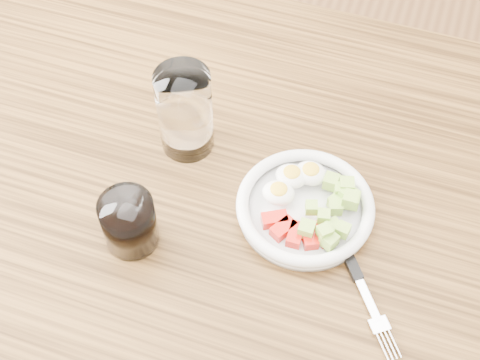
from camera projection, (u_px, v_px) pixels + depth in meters
name	position (u px, v px, depth m)	size (l,w,h in m)	color
dining_table	(244.00, 233.00, 1.07)	(1.50, 0.90, 0.77)	brown
bowl	(306.00, 205.00, 0.96)	(0.20, 0.20, 0.05)	white
fork	(352.00, 265.00, 0.92)	(0.15, 0.19, 0.01)	black
water_glass	(185.00, 112.00, 0.99)	(0.08, 0.08, 0.15)	white
coffee_glass	(129.00, 223.00, 0.92)	(0.08, 0.08, 0.09)	white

